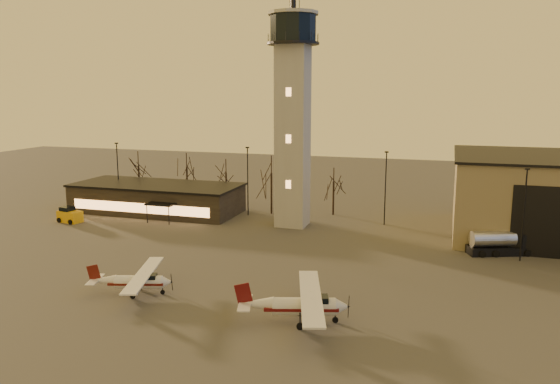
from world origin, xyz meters
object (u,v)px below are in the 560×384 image
(terminal, at_px, (157,198))
(fuel_truck, at_px, (501,245))
(cessna_rear, at_px, (140,284))
(service_cart, at_px, (70,216))
(cessna_front, at_px, (306,309))
(control_tower, at_px, (293,105))

(terminal, height_order, fuel_truck, terminal)
(cessna_rear, xyz_separation_m, service_cart, (-24.47, 21.38, -0.14))
(service_cart, bearing_deg, cessna_front, -18.37)
(terminal, distance_m, service_cart, 12.80)
(terminal, height_order, service_cart, terminal)
(service_cart, bearing_deg, terminal, 60.13)
(cessna_front, height_order, cessna_rear, cessna_front)
(terminal, xyz_separation_m, cessna_rear, (16.11, -30.98, -1.20))
(control_tower, bearing_deg, service_cart, -165.92)
(control_tower, bearing_deg, terminal, 174.85)
(terminal, distance_m, cessna_front, 45.55)
(control_tower, height_order, service_cart, control_tower)
(cessna_front, distance_m, fuel_truck, 29.36)
(terminal, bearing_deg, fuel_truck, -9.42)
(terminal, relative_size, fuel_truck, 3.32)
(cessna_rear, distance_m, fuel_truck, 39.45)
(control_tower, relative_size, fuel_truck, 4.26)
(terminal, xyz_separation_m, cessna_front, (31.94, -32.46, -1.03))
(control_tower, distance_m, fuel_truck, 30.88)
(control_tower, distance_m, cessna_front, 35.48)
(fuel_truck, relative_size, service_cart, 2.07)
(terminal, relative_size, cessna_rear, 2.52)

